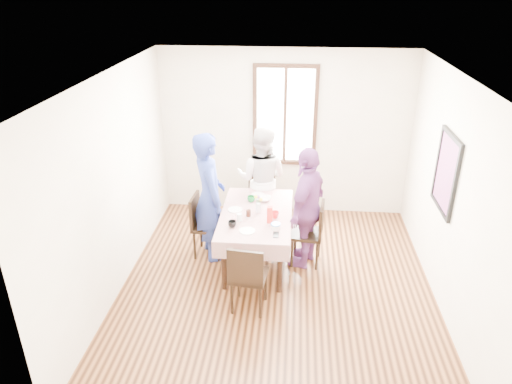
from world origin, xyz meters
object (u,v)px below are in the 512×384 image
chair_left (209,226)px  chair_right (307,233)px  dining_table (256,238)px  person_right (307,208)px  chair_far (262,201)px  person_left (209,197)px  chair_near (249,275)px  person_far (262,179)px

chair_left → chair_right: 1.38m
dining_table → chair_left: chair_left is taller
person_right → chair_far: bearing=-122.9°
dining_table → person_left: bearing=168.4°
chair_right → chair_near: 1.26m
dining_table → person_right: bearing=3.9°
chair_right → chair_left: bearing=93.0°
chair_far → chair_left: bearing=46.0°
dining_table → chair_left: bearing=168.7°
chair_far → person_far: person_far is taller
chair_left → person_far: (0.69, 0.85, 0.38)m
dining_table → person_far: size_ratio=0.88×
chair_far → chair_near: bearing=84.4°
chair_near → person_left: 1.41m
dining_table → person_left: (-0.67, 0.14, 0.54)m
dining_table → chair_left: size_ratio=1.61×
dining_table → person_far: person_far is taller
chair_left → chair_right: bearing=90.5°
chair_far → person_right: 1.24m
chair_left → person_right: size_ratio=0.53×
chair_far → person_far: (0.00, -0.02, 0.38)m
person_far → person_right: 1.16m
chair_left → person_far: bearing=145.3°
dining_table → chair_near: chair_near is taller
chair_right → person_left: size_ratio=0.50×
chair_right → chair_near: same height
chair_near → person_left: bearing=127.3°
chair_near → person_right: size_ratio=0.53×
dining_table → chair_far: chair_far is taller
person_left → chair_near: bearing=-172.6°
chair_near → person_far: 2.03m
chair_near → chair_right: bearing=63.8°
person_left → chair_right: bearing=-116.8°
dining_table → chair_left: 0.71m
person_right → chair_right: bearing=112.2°
chair_left → chair_far: same height
chair_far → chair_near: 2.02m
person_far → chair_far: bearing=-79.7°
dining_table → person_far: bearing=90.0°
dining_table → chair_far: 1.01m
person_far → person_right: (0.67, -0.94, 0.02)m
chair_right → chair_far: same height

